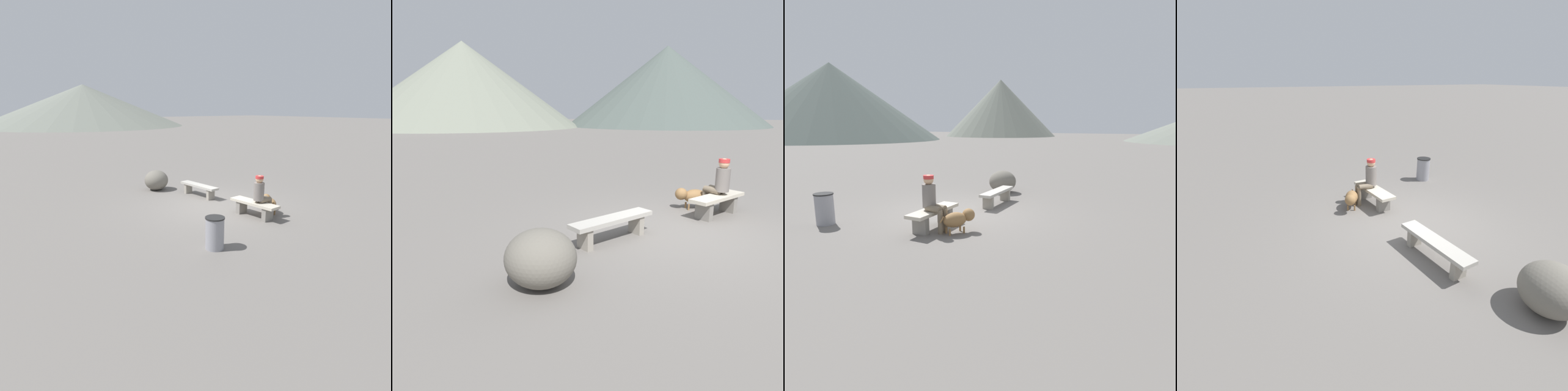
% 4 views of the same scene
% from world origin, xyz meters
% --- Properties ---
extents(ground, '(210.00, 210.00, 0.06)m').
position_xyz_m(ground, '(0.00, 0.00, -0.03)').
color(ground, slate).
extents(bench_left, '(1.80, 0.53, 0.45)m').
position_xyz_m(bench_left, '(-1.47, 0.39, 0.33)').
color(bench_left, gray).
rests_on(bench_left, ground).
extents(bench_right, '(1.63, 0.59, 0.47)m').
position_xyz_m(bench_right, '(1.48, 0.34, 0.33)').
color(bench_right, gray).
rests_on(bench_right, ground).
extents(seated_person, '(0.33, 0.61, 1.30)m').
position_xyz_m(seated_person, '(1.63, 0.45, 0.76)').
color(seated_person, slate).
rests_on(seated_person, ground).
extents(dog, '(0.81, 0.58, 0.53)m').
position_xyz_m(dog, '(1.43, 1.05, 0.33)').
color(dog, olive).
rests_on(dog, ground).
extents(trash_bin, '(0.46, 0.46, 0.78)m').
position_xyz_m(trash_bin, '(2.66, -2.12, 0.39)').
color(trash_bin, gray).
rests_on(trash_bin, ground).
extents(boulder, '(1.35, 1.34, 0.80)m').
position_xyz_m(boulder, '(-3.28, -0.42, 0.40)').
color(boulder, '#6B665B').
rests_on(boulder, ground).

